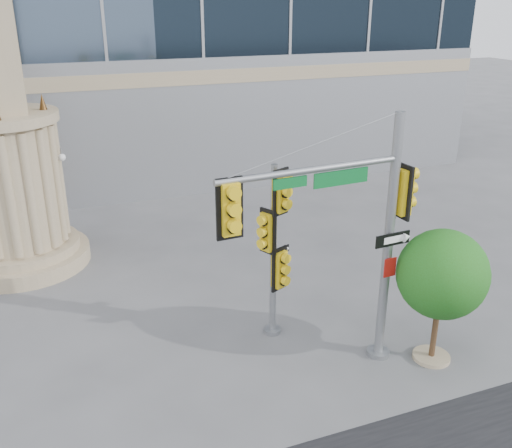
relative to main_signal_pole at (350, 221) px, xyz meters
name	(u,v)px	position (x,y,z in m)	size (l,w,h in m)	color
ground	(297,377)	(-1.19, -0.02, -3.79)	(120.00, 120.00, 0.00)	#545456
main_signal_pole	(350,221)	(0.00, 0.00, 0.00)	(4.75, 0.74, 6.11)	slate
secondary_signal_pole	(275,240)	(-0.99, 1.87, -1.04)	(0.88, 0.64, 4.67)	slate
street_tree	(443,277)	(2.28, -0.54, -1.54)	(2.19, 2.14, 3.42)	tan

